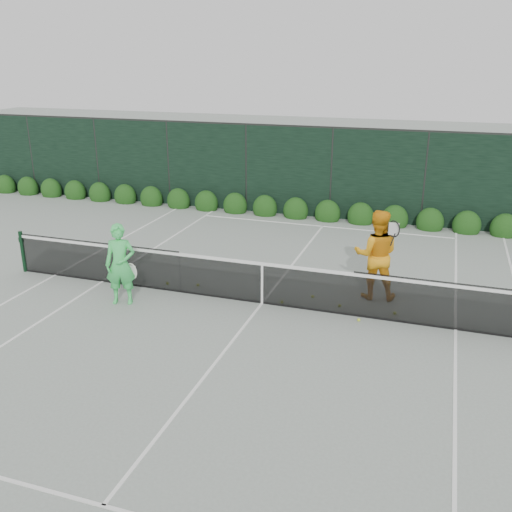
% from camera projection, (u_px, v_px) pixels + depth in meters
% --- Properties ---
extents(ground, '(80.00, 80.00, 0.00)m').
position_uv_depth(ground, '(262.00, 303.00, 12.75)').
color(ground, gray).
rests_on(ground, ground).
extents(tennis_net, '(12.90, 0.10, 1.07)m').
position_uv_depth(tennis_net, '(261.00, 281.00, 12.58)').
color(tennis_net, '#11331B').
rests_on(tennis_net, ground).
extents(player_woman, '(0.77, 0.63, 1.83)m').
position_uv_depth(player_woman, '(121.00, 264.00, 12.50)').
color(player_woman, '#40DB63').
rests_on(player_woman, ground).
extents(player_man, '(1.10, 0.92, 2.06)m').
position_uv_depth(player_man, '(376.00, 255.00, 12.75)').
color(player_man, orange).
rests_on(player_man, ground).
extents(court_lines, '(11.03, 23.83, 0.01)m').
position_uv_depth(court_lines, '(262.00, 303.00, 12.75)').
color(court_lines, white).
rests_on(court_lines, ground).
extents(windscreen_fence, '(32.00, 21.07, 3.06)m').
position_uv_depth(windscreen_fence, '(214.00, 285.00, 9.82)').
color(windscreen_fence, black).
rests_on(windscreen_fence, ground).
extents(hedge_row, '(31.66, 0.65, 0.94)m').
position_uv_depth(hedge_row, '(328.00, 214.00, 19.06)').
color(hedge_row, '#12330E').
rests_on(hedge_row, ground).
extents(tennis_balls, '(5.46, 0.95, 0.07)m').
position_uv_depth(tennis_balls, '(290.00, 300.00, 12.84)').
color(tennis_balls, '#CADC31').
rests_on(tennis_balls, ground).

